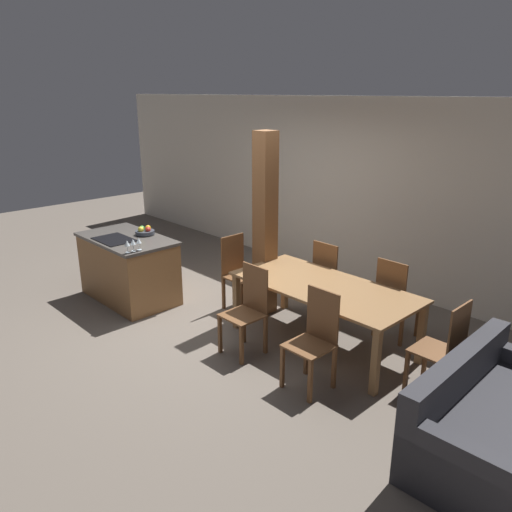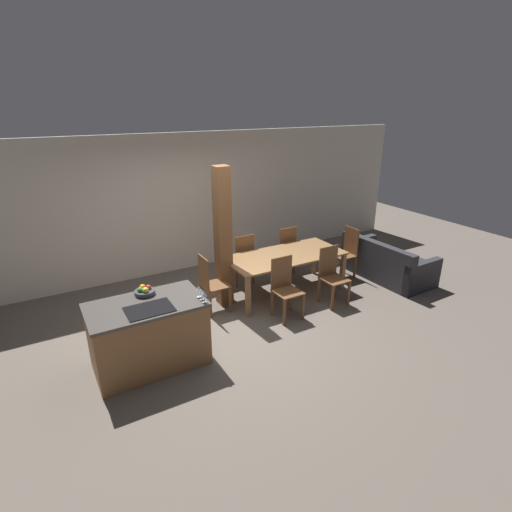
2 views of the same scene
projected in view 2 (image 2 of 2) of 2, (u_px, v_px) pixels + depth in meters
ground_plane at (229, 324)px, 6.20m from camera, size 16.00×16.00×0.00m
wall_back at (170, 205)px, 7.72m from camera, size 11.20×0.08×2.70m
kitchen_island at (149, 334)px, 5.10m from camera, size 1.43×0.83×0.90m
fruit_bowl at (145, 291)px, 5.16m from camera, size 0.26×0.26×0.12m
wine_glass_near at (204, 294)px, 4.92m from camera, size 0.06×0.06×0.16m
wine_glass_middle at (201, 291)px, 4.99m from camera, size 0.06×0.06×0.16m
wine_glass_far at (199, 289)px, 5.05m from camera, size 0.06×0.06×0.16m
dining_table at (285, 259)px, 7.01m from camera, size 2.10×0.98×0.72m
dining_chair_near_left at (285, 287)px, 6.27m from camera, size 0.40×0.40×0.98m
dining_chair_near_right at (332, 275)px, 6.71m from camera, size 0.40×0.40×0.98m
dining_chair_far_left at (242, 258)px, 7.41m from camera, size 0.40×0.40×0.98m
dining_chair_far_right at (285, 249)px, 7.85m from camera, size 0.40×0.40×0.98m
dining_chair_head_end at (211, 283)px, 6.39m from camera, size 0.40×0.40×0.98m
dining_chair_foot_end at (346, 252)px, 7.73m from camera, size 0.40×0.40×0.98m
couch at (386, 264)px, 7.77m from camera, size 0.92×1.74×0.77m
timber_post at (223, 238)px, 6.45m from camera, size 0.23×0.23×2.32m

